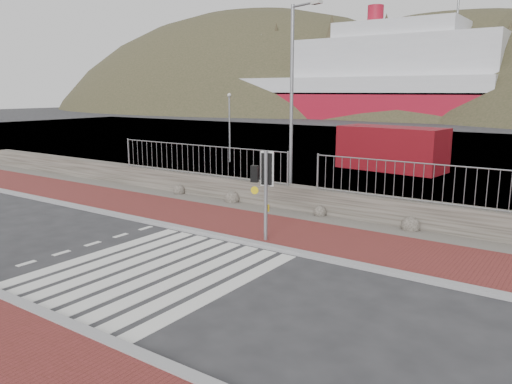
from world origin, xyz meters
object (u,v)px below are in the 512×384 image
Objects in this scene: ferry at (357,84)px; traffic_signal_far at (265,176)px; shipping_container at (391,148)px; streetlight at (294,95)px.

ferry is 69.46m from traffic_signal_far.
ferry is 19.02× the size of traffic_signal_far.
traffic_signal_far is 0.47× the size of shipping_container.
ferry is at bearing 132.16° from streetlight.
streetlight reaches higher than traffic_signal_far.
traffic_signal_far is at bearing -76.16° from shipping_container.
traffic_signal_far is (25.56, -64.50, -3.45)m from ferry.
streetlight is 1.29× the size of shipping_container.
ferry reaches higher than traffic_signal_far.
streetlight is at bearing -83.26° from shipping_container.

